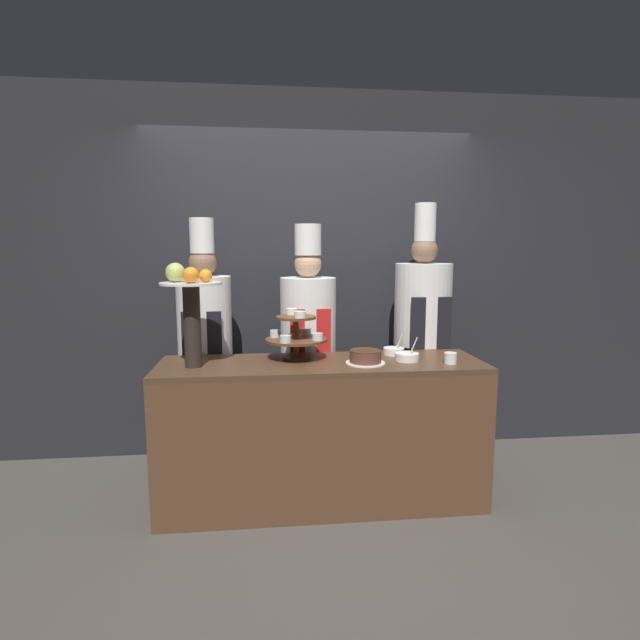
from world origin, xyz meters
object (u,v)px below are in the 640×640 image
Objects in this scene: chef_left at (205,339)px; chef_center_right at (422,329)px; fruit_pedestal at (190,302)px; cup_white at (450,358)px; serving_bowl_far at (394,351)px; tiered_stand at (296,334)px; chef_center_left at (308,338)px; serving_bowl_near at (407,357)px; cake_round at (365,357)px.

chef_left is 0.94× the size of chef_center_right.
cup_white is (1.56, -0.09, -0.36)m from fruit_pedestal.
fruit_pedestal is at bearing -170.65° from serving_bowl_far.
chef_center_left is at bearing 74.23° from tiered_stand.
serving_bowl_near is at bearing -79.21° from serving_bowl_far.
chef_center_right reaches higher than cake_round.
chef_center_left is at bearing 0.01° from chef_left.
tiered_stand is 2.65× the size of serving_bowl_far.
tiered_stand is at bearing 165.89° from cup_white.
fruit_pedestal is 4.11× the size of serving_bowl_near.
fruit_pedestal is at bearing 176.86° from cup_white.
chef_center_left is (-0.54, 0.33, 0.04)m from serving_bowl_far.
chef_center_left reaches higher than serving_bowl_far.
fruit_pedestal is at bearing -91.50° from chef_left.
fruit_pedestal is 8.20× the size of cup_white.
tiered_stand is at bearing -32.70° from chef_left.
cake_round is 0.13× the size of chef_left.
serving_bowl_near is at bearing -42.04° from chef_center_left.
serving_bowl_near is 0.59m from chef_center_right.
serving_bowl_near is at bearing -10.39° from tiered_stand.
serving_bowl_near is 1.41m from chef_left.
tiered_stand is 0.22× the size of chef_left.
serving_bowl_far reaches higher than cup_white.
cup_white is at bearing -91.85° from chef_center_right.
chef_left reaches higher than tiered_stand.
chef_center_right is at bearing 46.71° from cake_round.
tiered_stand is 0.69m from fruit_pedestal.
cup_white is 0.64m from chef_center_right.
serving_bowl_near is at bearing 155.99° from cup_white.
serving_bowl_near is 1.02× the size of serving_bowl_far.
cake_round is 0.65m from chef_center_left.
chef_left reaches higher than cake_round.
chef_left is at bearing 158.22° from serving_bowl_near.
cup_white is at bearing -46.94° from serving_bowl_far.
chef_left is at bearing 165.34° from serving_bowl_far.
serving_bowl_far is 0.08× the size of chef_left.
chef_left is (-1.27, 0.33, 0.05)m from serving_bowl_far.
fruit_pedestal is (-0.63, -0.15, 0.23)m from tiered_stand.
serving_bowl_far is 0.08× the size of chef_center_right.
serving_bowl_near is (0.28, 0.05, -0.02)m from cake_round.
chef_center_left is (0.74, 0.54, -0.33)m from fruit_pedestal.
tiered_stand is 0.22× the size of chef_center_left.
chef_center_left is 0.92× the size of chef_center_right.
chef_left is at bearing 88.50° from fruit_pedestal.
cup_white is 1.04m from chef_center_left.
cake_round is 1.62× the size of serving_bowl_near.
serving_bowl_far is at bearing -131.88° from chef_center_right.
serving_bowl_far reaches higher than cake_round.
tiered_stand reaches higher than serving_bowl_far.
tiered_stand reaches higher than cake_round.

